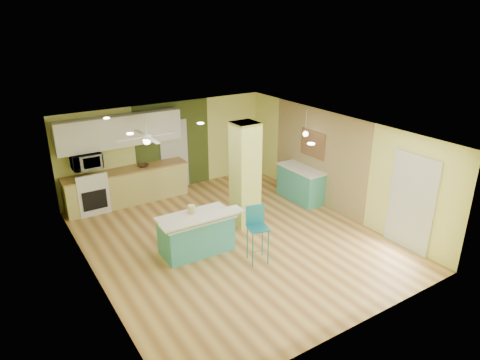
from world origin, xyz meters
name	(u,v)px	position (x,y,z in m)	size (l,w,h in m)	color
floor	(233,239)	(0.00, 0.00, -0.01)	(6.00, 7.00, 0.01)	olive
ceiling	(232,131)	(0.00, 0.00, 2.50)	(6.00, 7.00, 0.01)	white
wall_back	(167,147)	(0.00, 3.50, 1.25)	(6.00, 0.01, 2.50)	#E6EB7D
wall_front	(355,263)	(0.00, -3.50, 1.25)	(6.00, 0.01, 2.50)	#E6EB7D
wall_left	(90,223)	(-3.00, 0.00, 1.25)	(0.01, 7.00, 2.50)	#E6EB7D
wall_right	(335,163)	(3.00, 0.00, 1.25)	(0.01, 7.00, 2.50)	#E6EB7D
wood_panel	(318,157)	(2.99, 0.60, 1.25)	(0.02, 3.40, 2.50)	#8C7750
olive_accent	(173,146)	(0.20, 3.49, 1.25)	(2.20, 0.02, 2.50)	#404D1F
interior_door	(174,155)	(0.20, 3.46, 1.00)	(0.82, 0.05, 2.00)	silver
french_door	(411,203)	(2.97, -2.30, 1.05)	(0.04, 1.08, 2.10)	silver
column	(245,175)	(0.65, 0.50, 1.25)	(0.55, 0.55, 2.50)	#BCC65B
kitchen_run	(128,186)	(-1.30, 3.20, 0.47)	(3.25, 0.63, 0.94)	#C7BE68
stove	(91,194)	(-2.25, 3.19, 0.46)	(0.76, 0.66, 1.08)	white
upper_cabinets	(120,131)	(-1.30, 3.32, 1.95)	(3.20, 0.34, 0.80)	white
microwave	(86,161)	(-2.25, 3.20, 1.35)	(0.70, 0.48, 0.39)	silver
ceiling_fan	(146,137)	(-1.10, 2.00, 2.08)	(1.41, 1.41, 0.61)	white
pendant_lamp	(306,134)	(2.65, 0.75, 1.88)	(0.14, 0.14, 0.69)	white
wall_decor	(313,144)	(2.96, 0.80, 1.55)	(0.03, 0.90, 0.70)	brown
peninsula	(197,233)	(-0.91, -0.04, 0.44)	(1.78, 0.97, 0.95)	teal
bar_stool	(257,225)	(-0.03, -0.96, 0.79)	(0.48, 0.48, 1.19)	teal
side_counter	(300,184)	(2.70, 0.90, 0.45)	(0.59, 1.40, 0.90)	teal
fruit_bowl	(143,165)	(-0.83, 3.17, 0.97)	(0.28, 0.28, 0.07)	#3C2718
canister	(191,209)	(-0.91, 0.18, 0.91)	(0.16, 0.16, 0.17)	gold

